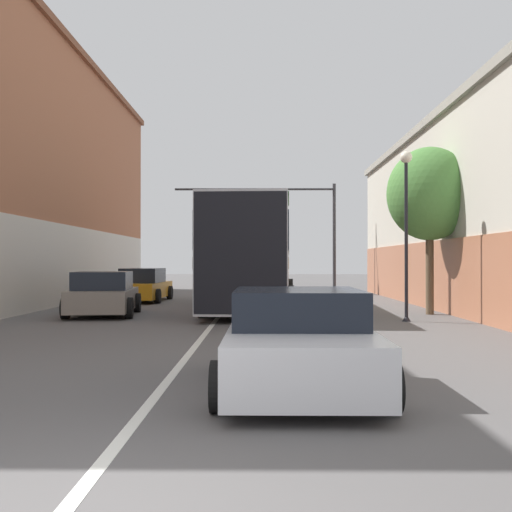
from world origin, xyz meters
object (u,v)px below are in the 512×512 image
(parked_car_left_near, at_px, (103,295))
(street_lamp, at_px, (406,217))
(street_tree_near, at_px, (429,194))
(hatchback_foreground, at_px, (298,342))
(parked_car_left_mid, at_px, (144,286))
(bus, at_px, (253,252))
(traffic_signal_gantry, at_px, (279,211))

(parked_car_left_near, xyz_separation_m, street_lamp, (9.24, -1.77, 2.35))
(parked_car_left_near, distance_m, street_tree_near, 11.07)
(hatchback_foreground, relative_size, street_lamp, 0.80)
(hatchback_foreground, bearing_deg, street_lamp, -21.49)
(parked_car_left_mid, bearing_deg, bus, -129.05)
(hatchback_foreground, bearing_deg, parked_car_left_near, 27.06)
(bus, relative_size, hatchback_foreground, 2.95)
(street_lamp, bearing_deg, hatchback_foreground, -111.72)
(bus, distance_m, street_tree_near, 6.53)
(street_lamp, bearing_deg, bus, 134.27)
(bus, xyz_separation_m, street_lamp, (4.50, -4.61, 0.95))
(hatchback_foreground, distance_m, parked_car_left_near, 12.33)
(parked_car_left_near, height_order, street_lamp, street_lamp)
(parked_car_left_near, distance_m, traffic_signal_gantry, 15.66)
(traffic_signal_gantry, bearing_deg, street_lamp, -78.34)
(bus, xyz_separation_m, parked_car_left_near, (-4.74, -2.84, -1.41))
(street_tree_near, bearing_deg, bus, 158.42)
(traffic_signal_gantry, bearing_deg, parked_car_left_mid, -131.05)
(traffic_signal_gantry, xyz_separation_m, street_lamp, (3.24, -15.72, -1.52))
(hatchback_foreground, xyz_separation_m, traffic_signal_gantry, (0.43, 24.94, 3.90))
(bus, relative_size, parked_car_left_near, 2.90)
(traffic_signal_gantry, bearing_deg, hatchback_foreground, -91.00)
(traffic_signal_gantry, height_order, street_tree_near, traffic_signal_gantry)
(hatchback_foreground, bearing_deg, parked_car_left_mid, 17.70)
(street_lamp, relative_size, street_tree_near, 0.90)
(bus, relative_size, street_tree_near, 2.12)
(traffic_signal_gantry, relative_size, street_tree_near, 1.63)
(parked_car_left_near, relative_size, street_lamp, 0.81)
(street_lamp, bearing_deg, traffic_signal_gantry, 101.66)
(hatchback_foreground, xyz_separation_m, street_tree_near, (5.00, 11.54, 3.29))
(bus, distance_m, traffic_signal_gantry, 11.44)
(hatchback_foreground, distance_m, traffic_signal_gantry, 25.25)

